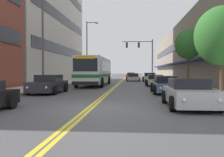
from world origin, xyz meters
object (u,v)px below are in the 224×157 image
(street_lamp_left_far, at_px, (88,47))
(street_tree_right_near, at_px, (222,36))
(city_bus, at_px, (95,70))
(car_charcoal_parked_left_mid, at_px, (48,85))
(fire_hydrant, at_px, (179,83))
(car_silver_parked_right_foreground, at_px, (189,94))
(car_beige_parked_right_far, at_px, (155,81))
(traffic_signal_mast, at_px, (143,52))
(street_tree_right_mid, at_px, (188,44))
(car_champagne_moving_second, at_px, (133,77))
(street_lamp_left_near, at_px, (46,28))
(car_slate_blue_parked_right_end, at_px, (165,85))
(car_red_moving_lead, at_px, (131,76))
(car_white_parked_right_mid, at_px, (150,78))

(street_lamp_left_far, height_order, street_tree_right_near, street_lamp_left_far)
(city_bus, relative_size, car_charcoal_parked_left_mid, 2.60)
(street_lamp_left_far, xyz_separation_m, fire_hydrant, (11.03, -15.69, -4.83))
(car_silver_parked_right_foreground, bearing_deg, car_charcoal_parked_left_mid, 143.80)
(car_beige_parked_right_far, height_order, traffic_signal_mast, traffic_signal_mast)
(city_bus, height_order, street_tree_right_mid, street_tree_right_mid)
(car_champagne_moving_second, height_order, street_tree_right_near, street_tree_right_near)
(street_lamp_left_near, xyz_separation_m, fire_hydrant, (10.94, 3.32, -4.47))
(car_charcoal_parked_left_mid, bearing_deg, car_silver_parked_right_foreground, -36.20)
(city_bus, height_order, street_lamp_left_near, street_lamp_left_near)
(city_bus, relative_size, street_lamp_left_far, 1.27)
(car_silver_parked_right_foreground, relative_size, car_slate_blue_parked_right_end, 0.93)
(fire_hydrant, bearing_deg, car_silver_parked_right_foreground, -97.85)
(street_tree_right_mid, bearing_deg, street_tree_right_near, -92.01)
(car_red_moving_lead, bearing_deg, car_silver_parked_right_foreground, -86.04)
(car_charcoal_parked_left_mid, xyz_separation_m, car_champagne_moving_second, (6.25, 23.41, -0.04))
(car_charcoal_parked_left_mid, height_order, street_lamp_left_near, street_lamp_left_near)
(car_champagne_moving_second, height_order, street_lamp_left_near, street_lamp_left_near)
(street_lamp_left_near, bearing_deg, street_tree_right_mid, 24.33)
(car_slate_blue_parked_right_end, bearing_deg, street_tree_right_near, -57.70)
(street_tree_right_mid, bearing_deg, traffic_signal_mast, 101.18)
(car_champagne_moving_second, xyz_separation_m, street_lamp_left_far, (-6.99, -2.93, 4.80))
(car_white_parked_right_mid, relative_size, street_lamp_left_far, 0.47)
(car_charcoal_parked_left_mid, bearing_deg, street_tree_right_near, -16.26)
(street_lamp_left_far, bearing_deg, car_red_moving_lead, 68.66)
(car_champagne_moving_second, height_order, street_tree_right_mid, street_tree_right_mid)
(car_charcoal_parked_left_mid, distance_m, street_lamp_left_far, 21.05)
(car_slate_blue_parked_right_end, height_order, street_tree_right_mid, street_tree_right_mid)
(car_slate_blue_parked_right_end, distance_m, street_lamp_left_near, 10.30)
(car_slate_blue_parked_right_end, height_order, fire_hydrant, car_slate_blue_parked_right_end)
(car_slate_blue_parked_right_end, height_order, traffic_signal_mast, traffic_signal_mast)
(car_red_moving_lead, distance_m, street_lamp_left_far, 18.42)
(car_beige_parked_right_far, xyz_separation_m, fire_hydrant, (1.61, -5.37, -0.02))
(car_beige_parked_right_far, height_order, fire_hydrant, car_beige_parked_right_far)
(street_lamp_left_far, bearing_deg, street_tree_right_near, -63.26)
(street_lamp_left_far, relative_size, street_tree_right_near, 1.80)
(car_silver_parked_right_foreground, relative_size, street_tree_right_near, 0.84)
(traffic_signal_mast, bearing_deg, city_bus, -110.97)
(car_white_parked_right_mid, relative_size, car_champagne_moving_second, 0.96)
(car_beige_parked_right_far, bearing_deg, street_lamp_left_near, -137.03)
(car_white_parked_right_mid, distance_m, car_slate_blue_parked_right_end, 20.44)
(city_bus, bearing_deg, traffic_signal_mast, 69.03)
(car_beige_parked_right_far, bearing_deg, car_white_parked_right_mid, 89.49)
(car_champagne_moving_second, relative_size, street_tree_right_near, 0.88)
(city_bus, distance_m, street_tree_right_near, 16.70)
(city_bus, xyz_separation_m, street_tree_right_near, (9.36, -13.71, 1.87))
(car_red_moving_lead, relative_size, street_lamp_left_far, 0.49)
(car_champagne_moving_second, bearing_deg, car_charcoal_parked_left_mid, -104.95)
(car_white_parked_right_mid, xyz_separation_m, street_tree_right_near, (2.46, -24.56, 2.98))
(car_charcoal_parked_left_mid, distance_m, car_slate_blue_parked_right_end, 8.67)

